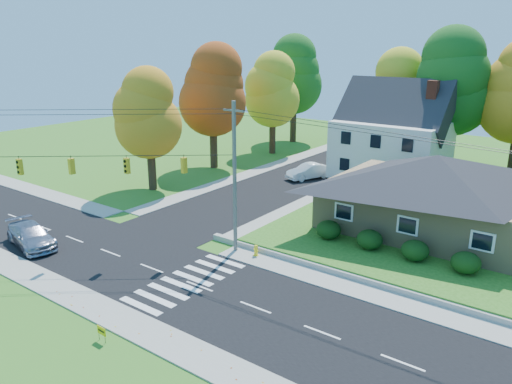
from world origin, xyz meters
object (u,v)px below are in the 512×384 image
(ranch_house, at_px, (434,191))
(fire_hydrant, at_px, (256,251))
(silver_sedan, at_px, (31,236))
(white_car, at_px, (309,171))

(ranch_house, relative_size, fire_hydrant, 17.92)
(ranch_house, bearing_deg, fire_hydrant, -126.33)
(silver_sedan, relative_size, fire_hydrant, 6.36)
(silver_sedan, xyz_separation_m, white_car, (6.29, 26.44, 0.02))
(ranch_house, height_order, white_car, ranch_house)
(ranch_house, bearing_deg, white_car, 151.89)
(silver_sedan, height_order, fire_hydrant, silver_sedan)
(ranch_house, height_order, silver_sedan, ranch_house)
(ranch_house, height_order, fire_hydrant, ranch_house)
(ranch_house, xyz_separation_m, fire_hydrant, (-7.87, -10.70, -2.88))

